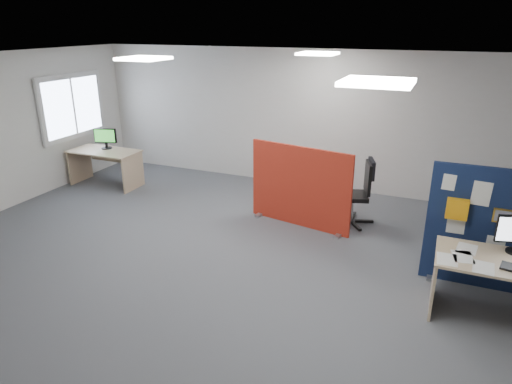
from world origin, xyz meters
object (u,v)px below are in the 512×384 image
(red_divider, at_px, (300,187))
(second_desk, at_px, (106,159))
(navy_divider, at_px, (508,232))
(office_chair, at_px, (360,188))
(monitor_second, at_px, (106,138))

(red_divider, xyz_separation_m, second_desk, (-4.25, 0.40, -0.12))
(navy_divider, height_order, red_divider, navy_divider)
(red_divider, relative_size, office_chair, 1.61)
(navy_divider, distance_m, office_chair, 2.41)
(monitor_second, bearing_deg, red_divider, -22.91)
(navy_divider, relative_size, second_desk, 1.35)
(navy_divider, bearing_deg, second_desk, 169.62)
(office_chair, bearing_deg, navy_divider, -51.75)
(navy_divider, bearing_deg, red_divider, 162.66)
(second_desk, relative_size, office_chair, 1.29)
(second_desk, xyz_separation_m, monitor_second, (-0.05, 0.11, 0.42))
(second_desk, distance_m, monitor_second, 0.43)
(red_divider, distance_m, office_chair, 0.99)
(navy_divider, xyz_separation_m, red_divider, (-2.89, 0.90, -0.13))
(office_chair, bearing_deg, monitor_second, 161.06)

